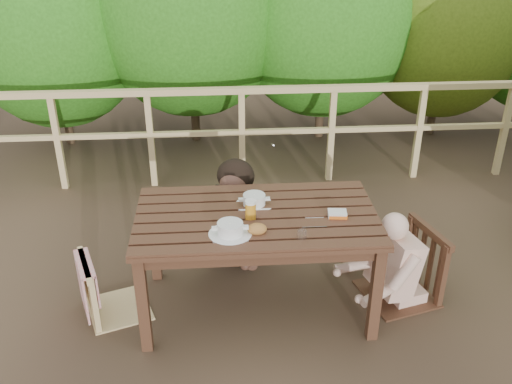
{
  "coord_description": "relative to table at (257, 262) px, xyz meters",
  "views": [
    {
      "loc": [
        -0.24,
        -3.28,
        2.65
      ],
      "look_at": [
        0.0,
        0.05,
        0.9
      ],
      "focal_mm": 40.04,
      "sensor_mm": 36.0,
      "label": 1
    }
  ],
  "objects": [
    {
      "name": "soup_far",
      "position": [
        -0.01,
        0.14,
        0.42
      ],
      "size": [
        0.26,
        0.26,
        0.09
      ],
      "primitive_type": "cylinder",
      "color": "silver",
      "rests_on": "table"
    },
    {
      "name": "woman",
      "position": [
        -0.06,
        0.8,
        0.29
      ],
      "size": [
        0.71,
        0.79,
        1.32
      ],
      "primitive_type": null,
      "rotation": [
        0.0,
        0.0,
        2.83
      ],
      "color": "black",
      "rests_on": "ground"
    },
    {
      "name": "soup_near",
      "position": [
        -0.18,
        -0.23,
        0.42
      ],
      "size": [
        0.28,
        0.28,
        0.09
      ],
      "primitive_type": "cylinder",
      "color": "white",
      "rests_on": "table"
    },
    {
      "name": "butter_tub",
      "position": [
        0.53,
        -0.07,
        0.4
      ],
      "size": [
        0.13,
        0.1,
        0.05
      ],
      "primitive_type": "cube",
      "rotation": [
        0.0,
        0.0,
        -0.11
      ],
      "color": "silver",
      "rests_on": "table"
    },
    {
      "name": "bread_roll",
      "position": [
        -0.01,
        -0.22,
        0.41
      ],
      "size": [
        0.12,
        0.09,
        0.07
      ],
      "primitive_type": "ellipsoid",
      "color": "olive",
      "rests_on": "table"
    },
    {
      "name": "chair_far",
      "position": [
        -0.06,
        0.78,
        0.09
      ],
      "size": [
        0.58,
        0.58,
        0.93
      ],
      "primitive_type": "cube",
      "rotation": [
        0.0,
        0.0,
        -0.31
      ],
      "color": "#3E2417",
      "rests_on": "ground"
    },
    {
      "name": "table",
      "position": [
        0.0,
        0.0,
        0.0
      ],
      "size": [
        1.61,
        0.91,
        0.74
      ],
      "primitive_type": "cube",
      "color": "#3E2417",
      "rests_on": "ground"
    },
    {
      "name": "tumbler",
      "position": [
        0.26,
        -0.32,
        0.41
      ],
      "size": [
        0.06,
        0.06,
        0.07
      ],
      "primitive_type": "cylinder",
      "color": "white",
      "rests_on": "table"
    },
    {
      "name": "diner_right",
      "position": [
        1.08,
        0.04,
        0.22
      ],
      "size": [
        0.69,
        0.61,
        1.18
      ],
      "primitive_type": null,
      "rotation": [
        0.0,
        0.0,
        1.84
      ],
      "color": "beige",
      "rests_on": "ground"
    },
    {
      "name": "chair_left",
      "position": [
        -0.99,
        0.02,
        0.06
      ],
      "size": [
        0.55,
        0.55,
        0.86
      ],
      "primitive_type": "cube",
      "rotation": [
        0.0,
        0.0,
        1.91
      ],
      "color": "tan",
      "rests_on": "ground"
    },
    {
      "name": "ground",
      "position": [
        0.0,
        0.0,
        -0.37
      ],
      "size": [
        60.0,
        60.0,
        0.0
      ],
      "primitive_type": "plane",
      "color": "#4F3B29",
      "rests_on": "ground"
    },
    {
      "name": "chair_right",
      "position": [
        1.05,
        0.04,
        0.13
      ],
      "size": [
        0.62,
        0.62,
        1.0
      ],
      "primitive_type": "cube",
      "rotation": [
        0.0,
        0.0,
        -1.3
      ],
      "color": "#3E2417",
      "rests_on": "ground"
    },
    {
      "name": "beer_glass",
      "position": [
        -0.04,
        -0.04,
        0.44
      ],
      "size": [
        0.07,
        0.07,
        0.14
      ],
      "primitive_type": "cylinder",
      "color": "orange",
      "rests_on": "table"
    },
    {
      "name": "railing",
      "position": [
        0.0,
        2.0,
        0.13
      ],
      "size": [
        5.6,
        0.1,
        1.01
      ],
      "primitive_type": "cube",
      "color": "tan",
      "rests_on": "ground"
    }
  ]
}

